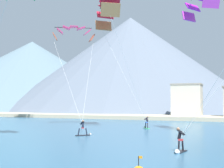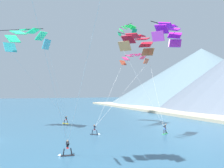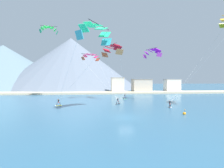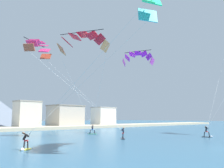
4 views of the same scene
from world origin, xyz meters
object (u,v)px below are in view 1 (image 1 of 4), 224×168
object	(u,v)px
kitesurfer_mid_center	(179,145)
parafoil_kite_distant_high_outer	(201,1)
parafoil_kite_near_lead	(74,32)
parafoil_kite_far_left	(107,9)
kitesurfer_far_left	(146,125)
kitesurfer_near_lead	(85,131)

from	to	relation	value
kitesurfer_mid_center	parafoil_kite_distant_high_outer	distance (m)	18.86
parafoil_kite_near_lead	parafoil_kite_distant_high_outer	distance (m)	18.67
kitesurfer_mid_center	parafoil_kite_far_left	distance (m)	23.88
parafoil_kite_distant_high_outer	parafoil_kite_far_left	bearing A→B (deg)	171.22
kitesurfer_far_left	parafoil_kite_distant_high_outer	bearing A→B (deg)	-31.24
kitesurfer_mid_center	parafoil_kite_distant_high_outer	xyz separation A→B (m)	(0.06, 12.91, 13.75)
kitesurfer_far_left	parafoil_kite_near_lead	distance (m)	16.71
kitesurfer_mid_center	parafoil_kite_far_left	size ratio (longest dim) A/B	0.12
parafoil_kite_near_lead	parafoil_kite_distant_high_outer	world-z (taller)	parafoil_kite_distant_high_outer
kitesurfer_near_lead	parafoil_kite_far_left	world-z (taller)	parafoil_kite_far_left
parafoil_kite_near_lead	parafoil_kite_far_left	size ratio (longest dim) A/B	0.85
kitesurfer_mid_center	parafoil_kite_near_lead	distance (m)	28.12
kitesurfer_mid_center	kitesurfer_far_left	distance (m)	18.99
kitesurfer_near_lead	kitesurfer_far_left	bearing A→B (deg)	72.68
kitesurfer_far_left	parafoil_kite_distant_high_outer	xyz separation A→B (m)	(7.52, -4.56, 13.79)
parafoil_kite_near_lead	kitesurfer_far_left	bearing A→B (deg)	0.94
kitesurfer_near_lead	kitesurfer_far_left	size ratio (longest dim) A/B	0.99
kitesurfer_near_lead	parafoil_kite_far_left	distance (m)	16.76
kitesurfer_near_lead	parafoil_kite_far_left	bearing A→B (deg)	96.76
kitesurfer_mid_center	kitesurfer_near_lead	bearing A→B (deg)	147.27
parafoil_kite_near_lead	kitesurfer_near_lead	bearing A→B (deg)	-54.83
parafoil_kite_far_left	parafoil_kite_distant_high_outer	distance (m)	11.91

